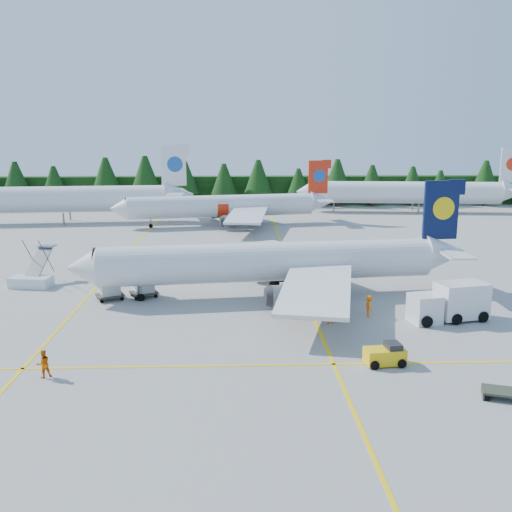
{
  "coord_description": "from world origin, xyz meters",
  "views": [
    {
      "loc": [
        -0.29,
        -40.6,
        14.62
      ],
      "look_at": [
        1.56,
        11.65,
        3.5
      ],
      "focal_mm": 40.0,
      "sensor_mm": 36.0,
      "label": 1
    }
  ],
  "objects_px": {
    "airliner_navy": "(261,263)",
    "service_truck": "(448,302)",
    "airliner_red": "(218,207)",
    "airstairs": "(32,279)",
    "baggage_tug": "(386,355)"
  },
  "relations": [
    {
      "from": "airliner_navy",
      "to": "service_truck",
      "type": "bearing_deg",
      "value": -33.71
    },
    {
      "from": "airliner_red",
      "to": "airstairs",
      "type": "relative_size",
      "value": 6.29
    },
    {
      "from": "airstairs",
      "to": "baggage_tug",
      "type": "height_order",
      "value": "airstairs"
    },
    {
      "from": "airliner_navy",
      "to": "airliner_red",
      "type": "relative_size",
      "value": 1.01
    },
    {
      "from": "airliner_navy",
      "to": "baggage_tug",
      "type": "distance_m",
      "value": 18.13
    },
    {
      "from": "airliner_red",
      "to": "service_truck",
      "type": "bearing_deg",
      "value": -78.88
    },
    {
      "from": "service_truck",
      "to": "baggage_tug",
      "type": "xyz_separation_m",
      "value": [
        -7.31,
        -8.78,
        -0.83
      ]
    },
    {
      "from": "airstairs",
      "to": "baggage_tug",
      "type": "xyz_separation_m",
      "value": [
        29.77,
        -20.67,
        -0.09
      ]
    },
    {
      "from": "airliner_navy",
      "to": "service_truck",
      "type": "xyz_separation_m",
      "value": [
        14.67,
        -7.61,
        -1.65
      ]
    },
    {
      "from": "airliner_red",
      "to": "service_truck",
      "type": "xyz_separation_m",
      "value": [
        19.9,
        -49.87,
        -1.64
      ]
    },
    {
      "from": "airstairs",
      "to": "service_truck",
      "type": "distance_m",
      "value": 38.95
    },
    {
      "from": "baggage_tug",
      "to": "service_truck",
      "type": "bearing_deg",
      "value": 43.68
    },
    {
      "from": "airstairs",
      "to": "service_truck",
      "type": "xyz_separation_m",
      "value": [
        37.08,
        -11.9,
        0.74
      ]
    },
    {
      "from": "airliner_navy",
      "to": "service_truck",
      "type": "distance_m",
      "value": 16.61
    },
    {
      "from": "airliner_navy",
      "to": "baggage_tug",
      "type": "bearing_deg",
      "value": -72.12
    }
  ]
}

